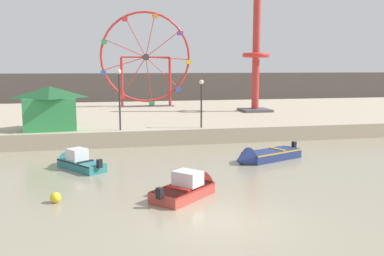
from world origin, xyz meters
name	(u,v)px	position (x,y,z in m)	size (l,w,h in m)	color
ground_plane	(221,221)	(0.00, 0.00, 0.00)	(240.00, 240.00, 0.00)	gray
quay_promenade	(145,117)	(0.00, 26.92, 0.55)	(110.00, 24.64, 1.10)	#B7A88E
distant_town_skyline	(128,87)	(0.00, 53.32, 2.20)	(140.00, 3.00, 4.40)	#564C47
motorboat_navy_blue	(262,156)	(4.97, 8.78, 0.29)	(4.81, 3.11, 1.30)	navy
motorboat_faded_red	(191,187)	(-0.38, 3.31, 0.33)	(3.57, 3.46, 1.51)	#B24238
motorboat_teal_painted	(75,162)	(-5.56, 9.34, 0.34)	(3.14, 3.77, 1.38)	teal
ferris_wheel_red_frame	(146,59)	(0.70, 32.40, 6.24)	(9.90, 1.20, 10.23)	red
drop_tower_red_tower	(256,59)	(10.58, 25.15, 6.17)	(2.80, 2.80, 12.11)	#BC332D
carnival_booth_green_kiosk	(50,107)	(-7.56, 16.58, 2.67)	(3.94, 3.08, 3.02)	#33934C
promenade_lamp_near	(201,96)	(2.90, 15.42, 3.38)	(0.32, 0.32, 3.43)	#2D2D33
promenade_lamp_far	(119,91)	(-2.87, 15.36, 3.81)	(0.32, 0.32, 4.17)	#2D2D33
mooring_buoy_orange	(56,197)	(-5.99, 3.35, 0.22)	(0.44, 0.44, 0.44)	yellow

